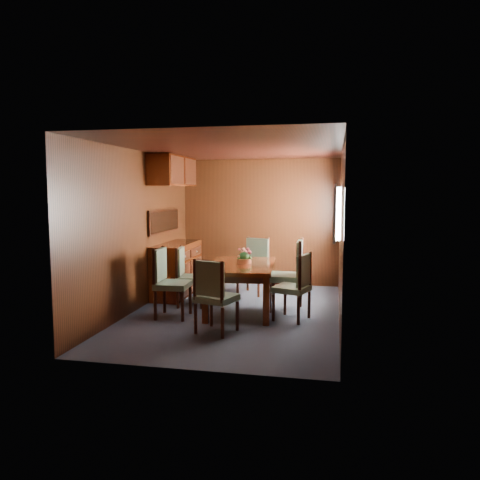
% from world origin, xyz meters
% --- Properties ---
extents(ground, '(4.50, 4.50, 0.00)m').
position_xyz_m(ground, '(0.00, 0.00, 0.00)').
color(ground, '#2F3541').
rests_on(ground, ground).
extents(room_shell, '(3.06, 4.52, 2.41)m').
position_xyz_m(room_shell, '(-0.10, 0.33, 1.63)').
color(room_shell, black).
rests_on(room_shell, ground).
extents(sideboard, '(0.48, 1.40, 0.90)m').
position_xyz_m(sideboard, '(-1.25, 1.00, 0.45)').
color(sideboard, '#361406').
rests_on(sideboard, ground).
extents(dining_table, '(1.07, 1.60, 0.71)m').
position_xyz_m(dining_table, '(0.07, 0.13, 0.61)').
color(dining_table, '#361406').
rests_on(dining_table, ground).
extents(chair_left_near, '(0.48, 0.50, 1.00)m').
position_xyz_m(chair_left_near, '(-0.90, -0.40, 0.56)').
color(chair_left_near, black).
rests_on(chair_left_near, ground).
extents(chair_left_far, '(0.48, 0.49, 0.93)m').
position_xyz_m(chair_left_far, '(-0.84, 0.29, 0.52)').
color(chair_left_far, black).
rests_on(chair_left_far, ground).
extents(chair_right_near, '(0.55, 0.56, 0.95)m').
position_xyz_m(chair_right_near, '(0.91, -0.21, 0.53)').
color(chair_right_near, black).
rests_on(chair_right_near, ground).
extents(chair_right_far, '(0.50, 0.52, 1.08)m').
position_xyz_m(chair_right_far, '(0.79, 0.35, 0.60)').
color(chair_right_far, black).
rests_on(chair_right_far, ground).
extents(chair_head, '(0.56, 0.55, 0.96)m').
position_xyz_m(chair_head, '(-0.06, -1.04, 0.53)').
color(chair_head, black).
rests_on(chair_head, ground).
extents(chair_foot, '(0.57, 0.56, 0.98)m').
position_xyz_m(chair_foot, '(0.05, 1.41, 0.54)').
color(chair_foot, black).
rests_on(chair_foot, ground).
extents(flower_centerpiece, '(0.24, 0.24, 0.24)m').
position_xyz_m(flower_centerpiece, '(0.09, 0.23, 0.83)').
color(flower_centerpiece, '#BA6238').
rests_on(flower_centerpiece, dining_table).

